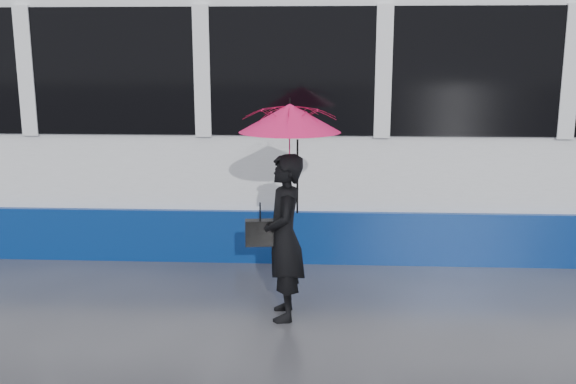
{
  "coord_description": "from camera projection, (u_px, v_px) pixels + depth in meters",
  "views": [
    {
      "loc": [
        0.88,
        -5.89,
        2.39
      ],
      "look_at": [
        0.56,
        0.1,
        1.1
      ],
      "focal_mm": 40.0,
      "sensor_mm": 36.0,
      "label": 1
    }
  ],
  "objects": [
    {
      "name": "ground",
      "position": [
        231.0,
        303.0,
        6.3
      ],
      "size": [
        90.0,
        90.0,
        0.0
      ],
      "primitive_type": "plane",
      "color": "#2E2E33",
      "rests_on": "ground"
    },
    {
      "name": "rails",
      "position": [
        256.0,
        233.0,
        8.74
      ],
      "size": [
        34.0,
        1.51,
        0.02
      ],
      "color": "#3F3D38",
      "rests_on": "ground"
    },
    {
      "name": "tram",
      "position": [
        108.0,
        112.0,
        8.5
      ],
      "size": [
        26.0,
        2.56,
        3.35
      ],
      "color": "white",
      "rests_on": "ground"
    },
    {
      "name": "woman",
      "position": [
        284.0,
        237.0,
        5.81
      ],
      "size": [
        0.42,
        0.59,
        1.53
      ],
      "primitive_type": "imported",
      "rotation": [
        0.0,
        0.0,
        -1.47
      ],
      "color": "black",
      "rests_on": "ground"
    },
    {
      "name": "umbrella",
      "position": [
        290.0,
        138.0,
        5.62
      ],
      "size": [
        0.99,
        0.99,
        1.03
      ],
      "rotation": [
        0.0,
        0.0,
        0.1
      ],
      "color": "#E01272",
      "rests_on": "ground"
    },
    {
      "name": "handbag",
      "position": [
        260.0,
        233.0,
        5.84
      ],
      "size": [
        0.28,
        0.15,
        0.42
      ],
      "rotation": [
        0.0,
        0.0,
        0.1
      ],
      "color": "black",
      "rests_on": "ground"
    }
  ]
}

